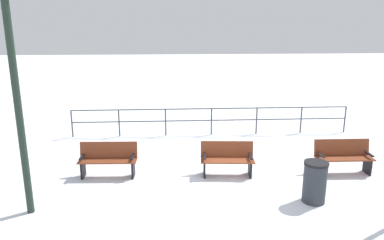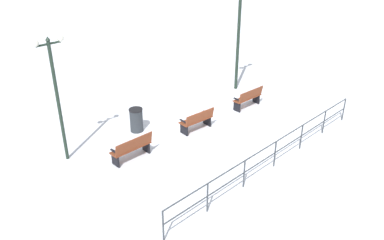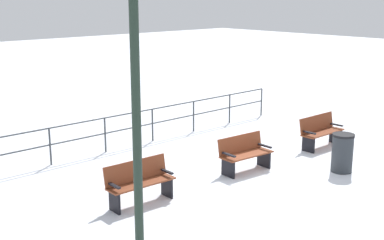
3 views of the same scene
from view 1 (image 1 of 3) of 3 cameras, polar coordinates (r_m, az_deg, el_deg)
ground_plane at (r=10.23m, az=5.49°, el=-8.67°), size 80.00×80.00×0.00m
bench_nearest at (r=10.27m, az=-12.90°, el=-5.90°), size 0.55×1.58×0.93m
bench_second at (r=10.16m, az=5.48°, el=-6.00°), size 0.67×1.49×0.90m
bench_third at (r=11.05m, az=22.44°, el=-5.23°), size 0.54×1.56×0.93m
lamppost_near at (r=8.25m, az=-25.92°, el=6.31°), size 0.25×1.12×4.86m
waterfront_railing at (r=13.66m, az=3.05°, el=0.47°), size 0.05×10.30×1.02m
trash_bin at (r=9.09m, az=18.53°, el=-9.11°), size 0.55×0.55×0.99m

